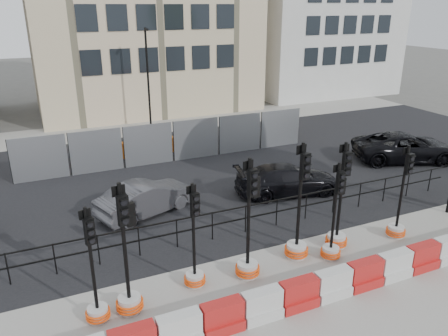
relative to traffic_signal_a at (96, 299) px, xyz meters
name	(u,v)px	position (x,y,z in m)	size (l,w,h in m)	color
ground	(262,250)	(5.22, 1.23, -0.63)	(120.00, 120.00, 0.00)	#51514C
sidewalk_near	(319,306)	(5.22, -1.77, -0.62)	(40.00, 6.00, 0.02)	gray
road	(187,175)	(5.22, 8.23, -0.61)	(40.00, 14.00, 0.03)	black
sidewalk_far	(139,127)	(5.22, 17.23, -0.62)	(40.00, 4.00, 0.02)	gray
kerb_railing	(246,214)	(5.22, 2.43, 0.06)	(18.00, 0.04, 1.00)	black
heras_fencing	(159,145)	(4.73, 10.95, 0.09)	(14.33, 1.72, 2.00)	#93969B
lamp_post_far	(148,77)	(5.72, 16.21, 2.60)	(0.12, 0.56, 6.00)	black
barrier_row	(316,290)	(5.22, -1.57, -0.26)	(14.65, 0.50, 0.80)	red
traffic_signal_a	(96,299)	(0.00, 0.00, 0.00)	(0.60, 0.60, 3.04)	silver
traffic_signal_b	(129,283)	(0.79, 0.01, 0.20)	(0.69, 0.69, 3.49)	silver
traffic_signal_c	(195,266)	(2.65, 0.37, 0.00)	(0.59, 0.59, 3.02)	silver
traffic_signal_d	(248,250)	(4.16, 0.16, 0.22)	(0.70, 0.70, 3.54)	silver
traffic_signal_e	(298,235)	(5.96, 0.45, 0.13)	(0.72, 0.72, 3.65)	silver
traffic_signal_f	(333,237)	(6.88, -0.03, 0.11)	(0.61, 0.61, 3.08)	silver
traffic_signal_g	(338,226)	(7.45, 0.45, 0.09)	(0.68, 0.68, 3.47)	silver
traffic_signal_h	(398,219)	(9.65, 0.16, 0.03)	(0.62, 0.62, 3.17)	silver
car_b	(147,198)	(2.60, 5.22, -0.01)	(3.96, 2.52, 1.23)	#424247
car_c	(287,180)	(8.23, 4.64, -0.01)	(4.48, 2.48, 1.23)	black
car_d	(406,147)	(15.62, 5.71, 0.06)	(5.48, 3.96, 1.38)	black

